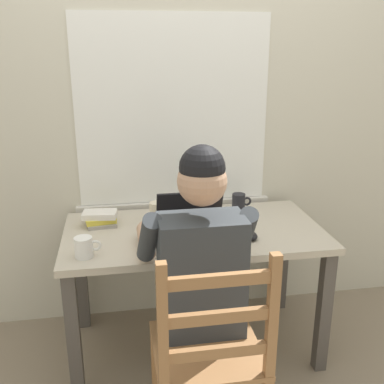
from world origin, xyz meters
TOP-DOWN VIEW (x-y plane):
  - ground_plane at (0.00, 0.00)m, footprint 8.00×8.00m
  - back_wall at (-0.00, 0.42)m, footprint 6.00×0.08m
  - desk at (0.00, 0.00)m, footprint 1.32×0.69m
  - seated_person at (-0.06, -0.42)m, footprint 0.50×0.60m
  - wooden_chair at (-0.06, -0.70)m, footprint 0.42×0.42m
  - laptop at (-0.03, -0.11)m, footprint 0.33×0.32m
  - computer_mouse at (0.26, -0.16)m, footprint 0.06×0.10m
  - coffee_mug_white at (-0.17, 0.16)m, footprint 0.12×0.08m
  - coffee_mug_dark at (0.30, 0.22)m, footprint 0.11×0.07m
  - coffee_mug_spare at (-0.53, -0.23)m, footprint 0.12×0.08m
  - book_stack_main at (-0.47, 0.14)m, footprint 0.18×0.15m
  - paper_pile_near_laptop at (-0.01, -0.16)m, footprint 0.27×0.20m
  - paper_pile_back_corner at (0.16, 0.18)m, footprint 0.21×0.18m

SIDE VIEW (x-z plane):
  - ground_plane at x=0.00m, z-range 0.00..0.00m
  - wooden_chair at x=-0.06m, z-range -0.01..0.95m
  - desk at x=0.00m, z-range 0.25..0.95m
  - seated_person at x=-0.06m, z-range 0.06..1.32m
  - paper_pile_back_corner at x=0.16m, z-range 0.70..0.71m
  - paper_pile_near_laptop at x=-0.01m, z-range 0.70..0.71m
  - computer_mouse at x=0.26m, z-range 0.70..0.73m
  - book_stack_main at x=-0.47m, z-range 0.70..0.78m
  - coffee_mug_spare at x=-0.53m, z-range 0.70..0.79m
  - coffee_mug_white at x=-0.17m, z-range 0.70..0.80m
  - coffee_mug_dark at x=0.30m, z-range 0.70..0.80m
  - laptop at x=-0.03m, z-range 0.64..0.86m
  - back_wall at x=0.00m, z-range 0.00..2.60m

